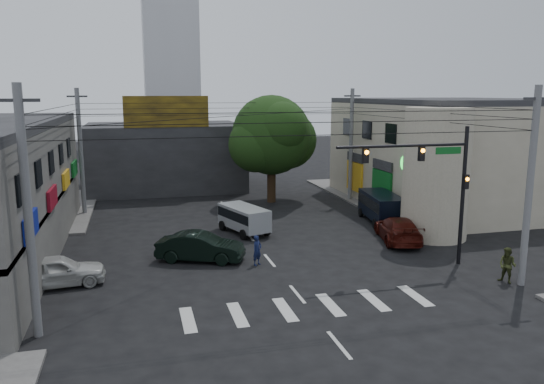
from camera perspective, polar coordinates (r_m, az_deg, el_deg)
name	(u,v)px	position (r m, az deg, el deg)	size (l,w,h in m)	color
ground	(279,273)	(26.79, 0.81, -8.66)	(160.00, 160.00, 0.00)	black
sidewalk_far_right	(418,191)	(49.85, 15.41, 0.10)	(16.00, 16.00, 0.15)	#514F4C
building_right	(452,154)	(45.09, 18.81, 3.88)	(14.00, 18.00, 8.00)	#9D947C
corner_column	(436,174)	(33.82, 17.22, 1.90)	(4.00, 4.00, 8.00)	#9D947C
building_far	(165,156)	(50.79, -11.46, 3.80)	(14.00, 10.00, 6.00)	#232326
billboard	(166,112)	(45.58, -11.29, 8.48)	(7.00, 0.30, 2.60)	olive
tower_distant	(169,13)	(95.52, -11.00, 18.35)	(9.00, 9.00, 44.00)	silver
street_tree	(271,135)	(42.88, -0.07, 6.11)	(6.40, 6.40, 8.70)	black
traffic_gantry	(435,174)	(27.83, 17.14, 1.85)	(7.10, 0.35, 7.20)	black
utility_pole_near_left	(28,215)	(20.67, -24.76, -2.23)	(0.32, 0.32, 9.20)	#59595B
utility_pole_near_right	(530,188)	(26.66, 25.96, 0.37)	(0.32, 0.32, 9.20)	#59595B
utility_pole_far_left	(81,153)	(40.77, -19.88, 4.01)	(0.32, 0.32, 9.20)	#59595B
utility_pole_far_right	(351,145)	(44.11, 8.50, 4.98)	(0.32, 0.32, 9.20)	#59595B
dark_sedan	(200,247)	(28.64, -7.70, -5.87)	(4.90, 3.24, 1.53)	black
white_compact	(56,271)	(26.70, -22.18, -7.87)	(4.51, 2.21, 1.48)	#B6B6B2
maroon_sedan	(398,229)	(32.92, 13.39, -3.92)	(3.29, 5.49, 1.49)	#3F0E09
silver_minivan	(244,220)	(33.90, -3.03, -3.02)	(2.86, 4.32, 1.72)	#AAAEB3
navy_van	(381,208)	(37.42, 11.68, -1.71)	(2.58, 5.21, 2.00)	black
traffic_officer	(257,250)	(27.71, -1.60, -6.28)	(0.69, 0.65, 1.59)	#11183C
pedestrian_olive	(507,265)	(27.48, 23.99, -7.23)	(0.95, 1.04, 1.72)	#32391A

